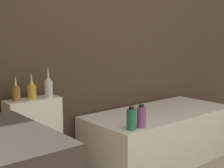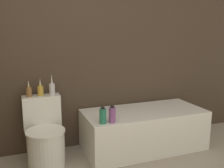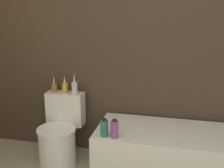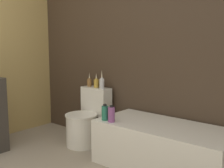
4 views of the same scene
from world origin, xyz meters
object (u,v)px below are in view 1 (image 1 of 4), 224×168
toilet (47,160)px  vase_gold (16,92)px  bathtub (159,135)px  shampoo_bottle_short (141,117)px  vase_silver (32,90)px  shampoo_bottle_tall (131,119)px  vase_bronze (48,87)px

toilet → vase_gold: (-0.12, 0.20, 0.48)m
bathtub → vase_gold: 1.42m
bathtub → shampoo_bottle_short: 0.65m
vase_silver → shampoo_bottle_short: 0.85m
bathtub → shampoo_bottle_short: bearing=-153.2°
shampoo_bottle_tall → vase_silver: bearing=140.1°
bathtub → vase_silver: (-1.17, 0.23, 0.54)m
bathtub → vase_bronze: 1.20m
shampoo_bottle_short → vase_gold: bearing=148.7°
vase_bronze → shampoo_bottle_short: (0.54, -0.45, -0.23)m
vase_gold → shampoo_bottle_short: (0.79, -0.48, -0.22)m
bathtub → toilet: bearing=178.8°
vase_silver → shampoo_bottle_tall: size_ratio=1.10×
vase_bronze → shampoo_bottle_tall: size_ratio=1.37×
vase_bronze → shampoo_bottle_short: vase_bronze is taller
vase_silver → bathtub: bearing=-10.9°
vase_silver → shampoo_bottle_tall: vase_silver is taller
bathtub → shampoo_bottle_short: size_ratio=8.07×
bathtub → vase_gold: vase_gold is taller
toilet → vase_bronze: 0.54m
bathtub → toilet: 1.17m
toilet → shampoo_bottle_short: (0.67, -0.28, 0.26)m
shampoo_bottle_tall → shampoo_bottle_short: (0.10, -0.01, 0.00)m
vase_gold → vase_silver: (0.12, 0.00, 0.00)m
vase_gold → shampoo_bottle_short: vase_gold is taller
vase_silver → vase_bronze: size_ratio=0.80×
vase_bronze → shampoo_bottle_short: 0.75m
vase_gold → vase_silver: size_ratio=0.96×
bathtub → shampoo_bottle_short: (-0.51, -0.26, 0.32)m
bathtub → vase_bronze: (-1.05, 0.20, 0.55)m
toilet → shampoo_bottle_tall: 0.68m
bathtub → shampoo_bottle_tall: size_ratio=8.25×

